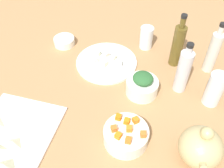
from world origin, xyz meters
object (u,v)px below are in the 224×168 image
(plate_tofu, at_px, (106,62))
(bottle_2, at_px, (213,52))
(bowl_greens, at_px, (142,87))
(drinking_glass_0, at_px, (215,89))
(teapot, at_px, (201,147))
(drinking_glass_1, at_px, (146,38))
(bowl_small_side, at_px, (64,41))
(bottle_0, at_px, (178,45))
(cutting_board, at_px, (11,138))
(bowl_carrots, at_px, (126,136))
(bottle_1, at_px, (183,71))

(plate_tofu, xyz_separation_m, bottle_2, (-0.05, 0.42, 0.09))
(bowl_greens, relative_size, drinking_glass_0, 0.89)
(teapot, bearing_deg, drinking_glass_1, -157.03)
(bowl_greens, distance_m, bowl_small_side, 0.45)
(plate_tofu, bearing_deg, bottle_0, 102.29)
(plate_tofu, height_order, drinking_glass_1, drinking_glass_1)
(cutting_board, distance_m, drinking_glass_0, 0.72)
(bowl_carrots, height_order, drinking_glass_0, drinking_glass_0)
(cutting_board, distance_m, bottle_0, 0.71)
(bowl_greens, bearing_deg, drinking_glass_1, -176.51)
(plate_tofu, height_order, drinking_glass_0, drinking_glass_0)
(plate_tofu, relative_size, drinking_glass_0, 1.91)
(bottle_2, bearing_deg, teapot, -6.94)
(cutting_board, bearing_deg, drinking_glass_0, 114.67)
(cutting_board, xyz_separation_m, bowl_greens, (-0.29, 0.39, 0.02))
(teapot, height_order, bottle_2, bottle_2)
(bottle_1, height_order, drinking_glass_0, bottle_1)
(plate_tofu, distance_m, drinking_glass_1, 0.21)
(plate_tofu, height_order, teapot, teapot)
(cutting_board, xyz_separation_m, teapot, (-0.06, 0.59, 0.06))
(bowl_small_side, bearing_deg, bottle_1, 71.58)
(cutting_board, height_order, drinking_glass_1, drinking_glass_1)
(plate_tofu, distance_m, bottle_0, 0.30)
(bottle_1, xyz_separation_m, drinking_glass_0, (0.04, 0.11, -0.03))
(bowl_greens, relative_size, drinking_glass_1, 1.18)
(bottle_2, relative_size, drinking_glass_1, 2.19)
(bowl_small_side, distance_m, drinking_glass_1, 0.37)
(cutting_board, distance_m, teapot, 0.60)
(bottle_1, distance_m, drinking_glass_1, 0.28)
(cutting_board, distance_m, bowl_carrots, 0.38)
(teapot, bearing_deg, cutting_board, -84.48)
(bottle_2, bearing_deg, bottle_0, -94.31)
(bowl_small_side, height_order, bottle_0, bottle_0)
(cutting_board, bearing_deg, drinking_glass_1, 146.78)
(cutting_board, height_order, plate_tofu, plate_tofu)
(bowl_small_side, xyz_separation_m, drinking_glass_1, (-0.06, 0.37, 0.03))
(cutting_board, relative_size, teapot, 2.15)
(plate_tofu, relative_size, bowl_greens, 2.14)
(plate_tofu, height_order, bottle_2, bottle_2)
(bowl_carrots, bearing_deg, cutting_board, -78.97)
(bowl_small_side, relative_size, bottle_1, 0.43)
(bowl_greens, distance_m, bowl_carrots, 0.22)
(bottle_0, bearing_deg, drinking_glass_0, 36.39)
(plate_tofu, distance_m, bottle_2, 0.43)
(bowl_carrots, distance_m, bowl_small_side, 0.57)
(bowl_carrots, distance_m, bottle_2, 0.50)
(bottle_0, bearing_deg, bowl_greens, -30.36)
(bottle_0, bearing_deg, drinking_glass_1, -123.18)
(cutting_board, bearing_deg, teapot, 95.52)
(teapot, relative_size, bottle_2, 0.69)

